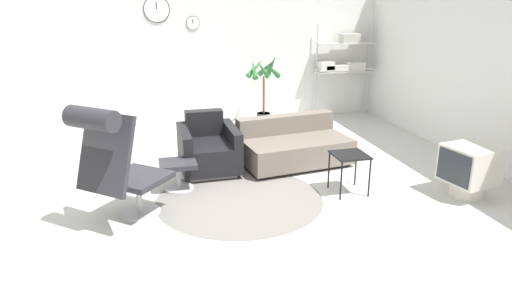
{
  "coord_description": "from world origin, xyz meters",
  "views": [
    {
      "loc": [
        -0.96,
        -5.08,
        2.24
      ],
      "look_at": [
        0.35,
        0.07,
        0.55
      ],
      "focal_mm": 32.0,
      "sensor_mm": 36.0,
      "label": 1
    }
  ],
  "objects_px": {
    "armchair_red": "(208,150)",
    "potted_plant": "(264,88)",
    "crt_television": "(469,169)",
    "ottoman": "(178,169)",
    "side_table": "(350,159)",
    "shelf_unit": "(343,60)",
    "lounge_chair": "(114,155)",
    "couch_low": "(294,147)"
  },
  "relations": [
    {
      "from": "crt_television",
      "to": "armchair_red",
      "type": "bearing_deg",
      "value": 50.16
    },
    {
      "from": "potted_plant",
      "to": "shelf_unit",
      "type": "xyz_separation_m",
      "value": [
        1.66,
        0.32,
        0.4
      ]
    },
    {
      "from": "armchair_red",
      "to": "side_table",
      "type": "distance_m",
      "value": 1.9
    },
    {
      "from": "shelf_unit",
      "to": "potted_plant",
      "type": "bearing_deg",
      "value": -168.94
    },
    {
      "from": "crt_television",
      "to": "shelf_unit",
      "type": "relative_size",
      "value": 0.35
    },
    {
      "from": "armchair_red",
      "to": "side_table",
      "type": "relative_size",
      "value": 1.83
    },
    {
      "from": "armchair_red",
      "to": "potted_plant",
      "type": "bearing_deg",
      "value": -124.26
    },
    {
      "from": "couch_low",
      "to": "potted_plant",
      "type": "relative_size",
      "value": 1.2
    },
    {
      "from": "potted_plant",
      "to": "shelf_unit",
      "type": "relative_size",
      "value": 0.74
    },
    {
      "from": "ottoman",
      "to": "potted_plant",
      "type": "distance_m",
      "value": 3.11
    },
    {
      "from": "side_table",
      "to": "crt_television",
      "type": "height_order",
      "value": "crt_television"
    },
    {
      "from": "side_table",
      "to": "shelf_unit",
      "type": "height_order",
      "value": "shelf_unit"
    },
    {
      "from": "side_table",
      "to": "lounge_chair",
      "type": "bearing_deg",
      "value": -175.92
    },
    {
      "from": "armchair_red",
      "to": "shelf_unit",
      "type": "distance_m",
      "value": 3.84
    },
    {
      "from": "armchair_red",
      "to": "shelf_unit",
      "type": "height_order",
      "value": "shelf_unit"
    },
    {
      "from": "ottoman",
      "to": "shelf_unit",
      "type": "relative_size",
      "value": 0.25
    },
    {
      "from": "lounge_chair",
      "to": "potted_plant",
      "type": "relative_size",
      "value": 0.99
    },
    {
      "from": "couch_low",
      "to": "armchair_red",
      "type": "bearing_deg",
      "value": -9.82
    },
    {
      "from": "couch_low",
      "to": "shelf_unit",
      "type": "relative_size",
      "value": 0.89
    },
    {
      "from": "armchair_red",
      "to": "couch_low",
      "type": "distance_m",
      "value": 1.2
    },
    {
      "from": "ottoman",
      "to": "side_table",
      "type": "bearing_deg",
      "value": -16.76
    },
    {
      "from": "lounge_chair",
      "to": "shelf_unit",
      "type": "height_order",
      "value": "shelf_unit"
    },
    {
      "from": "side_table",
      "to": "armchair_red",
      "type": "bearing_deg",
      "value": 142.63
    },
    {
      "from": "crt_television",
      "to": "ottoman",
      "type": "bearing_deg",
      "value": 62.14
    },
    {
      "from": "armchair_red",
      "to": "potted_plant",
      "type": "relative_size",
      "value": 0.68
    },
    {
      "from": "armchair_red",
      "to": "potted_plant",
      "type": "height_order",
      "value": "potted_plant"
    },
    {
      "from": "ottoman",
      "to": "armchair_red",
      "type": "relative_size",
      "value": 0.5
    },
    {
      "from": "side_table",
      "to": "crt_television",
      "type": "xyz_separation_m",
      "value": [
        1.31,
        -0.44,
        -0.09
      ]
    },
    {
      "from": "ottoman",
      "to": "couch_low",
      "type": "bearing_deg",
      "value": 17.41
    },
    {
      "from": "couch_low",
      "to": "potted_plant",
      "type": "bearing_deg",
      "value": -100.8
    },
    {
      "from": "side_table",
      "to": "potted_plant",
      "type": "xyz_separation_m",
      "value": [
        -0.2,
        3.12,
        0.28
      ]
    },
    {
      "from": "lounge_chair",
      "to": "crt_television",
      "type": "distance_m",
      "value": 3.97
    },
    {
      "from": "crt_television",
      "to": "shelf_unit",
      "type": "xyz_separation_m",
      "value": [
        0.15,
        3.88,
        0.76
      ]
    },
    {
      "from": "armchair_red",
      "to": "side_table",
      "type": "xyz_separation_m",
      "value": [
        1.51,
        -1.15,
        0.14
      ]
    },
    {
      "from": "armchair_red",
      "to": "crt_television",
      "type": "bearing_deg",
      "value": 149.83
    },
    {
      "from": "side_table",
      "to": "potted_plant",
      "type": "height_order",
      "value": "potted_plant"
    },
    {
      "from": "lounge_chair",
      "to": "side_table",
      "type": "distance_m",
      "value": 2.66
    },
    {
      "from": "armchair_red",
      "to": "couch_low",
      "type": "bearing_deg",
      "value": 177.13
    },
    {
      "from": "lounge_chair",
      "to": "potted_plant",
      "type": "bearing_deg",
      "value": 94.32
    },
    {
      "from": "ottoman",
      "to": "crt_television",
      "type": "bearing_deg",
      "value": -17.46
    },
    {
      "from": "shelf_unit",
      "to": "armchair_red",
      "type": "bearing_deg",
      "value": -142.28
    },
    {
      "from": "ottoman",
      "to": "potted_plant",
      "type": "xyz_separation_m",
      "value": [
        1.76,
        2.53,
        0.44
      ]
    }
  ]
}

